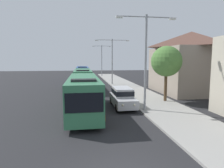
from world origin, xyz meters
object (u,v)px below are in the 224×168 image
at_px(bus_second_in_line, 83,79).
at_px(roadside_tree, 166,62).
at_px(white_suv, 122,97).
at_px(streetlamp_near, 146,53).
at_px(bus_lead, 84,93).
at_px(streetlamp_mid, 112,56).
at_px(streetlamp_far, 102,57).
at_px(bus_middle, 82,73).

relative_size(bus_second_in_line, roadside_tree, 1.91).
relative_size(white_suv, streetlamp_near, 0.62).
bearing_deg(bus_lead, streetlamp_mid, 73.66).
bearing_deg(bus_second_in_line, streetlamp_mid, 43.32).
relative_size(streetlamp_near, streetlamp_far, 0.97).
bearing_deg(white_suv, roadside_tree, 16.69).
height_order(white_suv, roadside_tree, roadside_tree).
bearing_deg(bus_middle, roadside_tree, -70.17).
height_order(bus_second_in_line, streetlamp_mid, streetlamp_mid).
xyz_separation_m(bus_middle, streetlamp_far, (5.40, 10.43, 3.59)).
bearing_deg(bus_second_in_line, streetlamp_near, -68.75).
distance_m(bus_second_in_line, streetlamp_mid, 8.21).
xyz_separation_m(white_suv, roadside_tree, (5.07, 1.52, 3.35)).
bearing_deg(roadside_tree, bus_second_in_line, 129.38).
xyz_separation_m(streetlamp_near, streetlamp_mid, (0.00, 18.97, 0.05)).
relative_size(streetlamp_far, roadside_tree, 1.44).
bearing_deg(bus_lead, white_suv, 16.91).
bearing_deg(streetlamp_far, bus_middle, -117.36).
height_order(bus_lead, bus_middle, same).
relative_size(bus_lead, streetlamp_far, 1.30).
bearing_deg(streetlamp_mid, bus_lead, -106.34).
relative_size(bus_middle, streetlamp_near, 1.40).
xyz_separation_m(bus_second_in_line, streetlamp_near, (5.40, -13.88, 3.46)).
distance_m(bus_middle, streetlamp_mid, 10.69).
relative_size(bus_lead, white_suv, 2.17).
xyz_separation_m(white_suv, streetlamp_mid, (1.70, 17.29, 4.17)).
xyz_separation_m(bus_second_in_line, streetlamp_far, (5.40, 24.06, 3.59)).
relative_size(bus_middle, white_suv, 2.25).
bearing_deg(white_suv, streetlamp_near, -44.61).
bearing_deg(roadside_tree, streetlamp_near, -136.51).
xyz_separation_m(bus_second_in_line, white_suv, (3.70, -12.20, -0.66)).
relative_size(bus_second_in_line, streetlamp_mid, 1.37).
bearing_deg(streetlamp_mid, white_suv, -95.61).
relative_size(bus_lead, bus_middle, 0.96).
bearing_deg(streetlamp_far, white_suv, -92.68).
distance_m(streetlamp_near, streetlamp_far, 37.94).
distance_m(bus_lead, bus_second_in_line, 13.33).
distance_m(streetlamp_far, roadside_tree, 34.92).
xyz_separation_m(white_suv, streetlamp_near, (1.70, -1.68, 4.11)).
distance_m(bus_second_in_line, streetlamp_near, 15.29).
bearing_deg(white_suv, streetlamp_mid, 84.39).
bearing_deg(bus_middle, streetlamp_near, -78.90).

